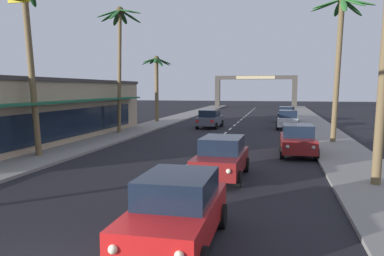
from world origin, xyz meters
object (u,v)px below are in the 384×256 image
(sedan_parked_mid_kerb, at_px, (298,140))
(sedan_parked_far_kerb, at_px, (287,114))
(palm_right_third, at_px, (340,41))
(storefront_strip_left, at_px, (32,111))
(palm_left_farthest, at_px, (156,76))
(palm_left_third, at_px, (120,39))
(sedan_lead_at_stop_bar, at_px, (177,210))
(sedan_oncoming_far, at_px, (210,119))
(sedan_parked_nearest_kerb, at_px, (288,119))
(sedan_third_in_queue, at_px, (222,157))
(town_gateway_arch, at_px, (255,87))
(palm_left_second, at_px, (27,26))

(sedan_parked_mid_kerb, xyz_separation_m, sedan_parked_far_kerb, (-0.14, 21.89, 0.00))
(palm_right_third, bearing_deg, storefront_strip_left, -170.29)
(sedan_parked_mid_kerb, relative_size, storefront_strip_left, 0.19)
(sedan_parked_far_kerb, height_order, palm_left_farthest, palm_left_farthest)
(palm_left_third, height_order, palm_left_farthest, palm_left_third)
(sedan_lead_at_stop_bar, relative_size, palm_right_third, 0.46)
(sedan_parked_mid_kerb, bearing_deg, storefront_strip_left, 174.74)
(sedan_lead_at_stop_bar, bearing_deg, sedan_parked_far_kerb, 84.83)
(palm_left_farthest, distance_m, palm_right_third, 21.24)
(sedan_oncoming_far, xyz_separation_m, palm_right_third, (10.00, -8.81, 5.85))
(sedan_oncoming_far, relative_size, sedan_parked_nearest_kerb, 1.00)
(sedan_oncoming_far, distance_m, palm_left_third, 11.18)
(sedan_third_in_queue, relative_size, sedan_parked_nearest_kerb, 1.00)
(storefront_strip_left, height_order, town_gateway_arch, town_gateway_arch)
(palm_left_farthest, bearing_deg, sedan_oncoming_far, -33.77)
(sedan_parked_nearest_kerb, distance_m, palm_left_farthest, 14.75)
(sedan_lead_at_stop_bar, height_order, palm_left_third, palm_left_third)
(palm_right_third, bearing_deg, town_gateway_arch, 99.62)
(palm_left_second, bearing_deg, sedan_oncoming_far, 69.68)
(sedan_parked_mid_kerb, height_order, town_gateway_arch, town_gateway_arch)
(sedan_lead_at_stop_bar, relative_size, sedan_third_in_queue, 0.99)
(storefront_strip_left, bearing_deg, sedan_parked_mid_kerb, -5.26)
(sedan_oncoming_far, xyz_separation_m, storefront_strip_left, (-10.20, -12.27, 1.31))
(town_gateway_arch, bearing_deg, palm_left_farthest, -104.09)
(sedan_parked_far_kerb, relative_size, town_gateway_arch, 0.30)
(sedan_oncoming_far, relative_size, town_gateway_arch, 0.30)
(sedan_parked_far_kerb, distance_m, palm_left_third, 20.82)
(sedan_third_in_queue, height_order, town_gateway_arch, town_gateway_arch)
(sedan_parked_nearest_kerb, relative_size, town_gateway_arch, 0.30)
(sedan_parked_mid_kerb, height_order, palm_left_third, palm_left_third)
(sedan_lead_at_stop_bar, xyz_separation_m, sedan_parked_nearest_kerb, (3.17, 28.13, 0.00))
(sedan_parked_mid_kerb, height_order, storefront_strip_left, storefront_strip_left)
(sedan_parked_nearest_kerb, bearing_deg, sedan_lead_at_stop_bar, -96.44)
(sedan_parked_mid_kerb, distance_m, palm_right_third, 8.20)
(palm_left_third, xyz_separation_m, palm_right_third, (16.07, -2.17, -0.79))
(town_gateway_arch, bearing_deg, sedan_oncoming_far, -92.96)
(sedan_parked_mid_kerb, bearing_deg, palm_left_third, 151.55)
(sedan_third_in_queue, bearing_deg, palm_left_third, 126.40)
(sedan_parked_far_kerb, distance_m, palm_right_third, 18.04)
(sedan_lead_at_stop_bar, bearing_deg, palm_left_third, 115.70)
(palm_right_third, bearing_deg, sedan_parked_far_kerb, 99.65)
(sedan_lead_at_stop_bar, height_order, sedan_parked_far_kerb, same)
(sedan_oncoming_far, bearing_deg, palm_left_second, -110.32)
(sedan_lead_at_stop_bar, distance_m, storefront_strip_left, 20.77)
(palm_left_third, xyz_separation_m, town_gateway_arch, (8.06, 45.10, -3.50))
(sedan_parked_far_kerb, relative_size, palm_left_third, 0.45)
(sedan_parked_mid_kerb, relative_size, palm_left_third, 0.45)
(palm_left_second, bearing_deg, sedan_lead_at_stop_bar, -43.00)
(palm_left_second, height_order, town_gateway_arch, palm_left_second)
(sedan_third_in_queue, xyz_separation_m, sedan_parked_nearest_kerb, (3.14, 20.96, 0.00))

